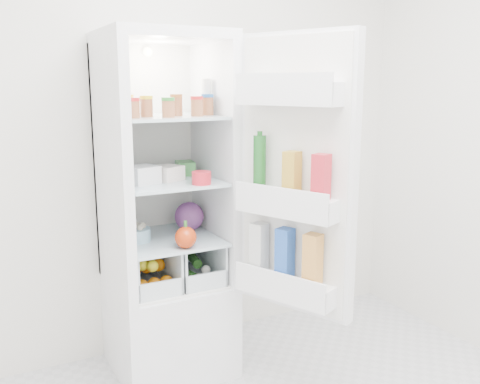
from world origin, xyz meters
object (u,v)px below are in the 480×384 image
red_cabbage (189,216)px  mushroom_bowl (137,235)px  fridge_door (294,184)px  refrigerator (164,249)px

red_cabbage → mushroom_bowl: (-0.32, -0.07, -0.05)m
red_cabbage → mushroom_bowl: size_ratio=1.11×
fridge_door → red_cabbage: bearing=-0.6°
refrigerator → fridge_door: size_ratio=1.38×
red_cabbage → mushroom_bowl: 0.33m
refrigerator → red_cabbage: size_ratio=11.31×
refrigerator → fridge_door: bearing=-55.6°
red_cabbage → mushroom_bowl: red_cabbage is taller
refrigerator → mushroom_bowl: (-0.17, -0.05, 0.12)m
mushroom_bowl → fridge_door: 0.87m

